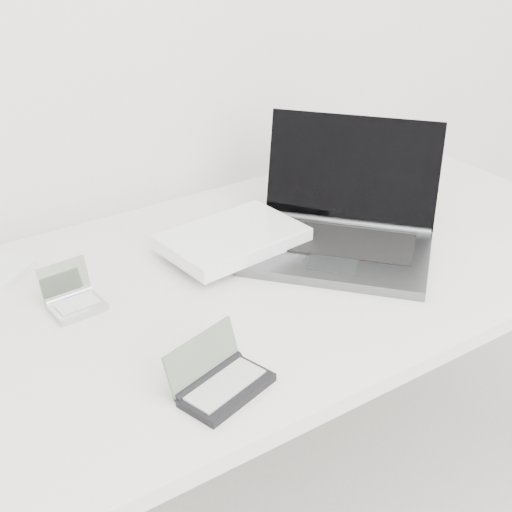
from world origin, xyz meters
TOP-DOWN VIEW (x-y plane):
  - desk at (0.00, 1.55)m, footprint 1.60×0.80m
  - laptop_large at (0.13, 1.57)m, footprint 0.59×0.49m
  - pda_silver at (-0.36, 1.63)m, footprint 0.10×0.10m
  - palmtop_charcoal at (-0.26, 1.28)m, footprint 0.17×0.14m

SIDE VIEW (x-z plane):
  - desk at x=0.00m, z-range 0.32..1.05m
  - palmtop_charcoal at x=-0.26m, z-range 0.71..0.79m
  - pda_silver at x=-0.36m, z-range 0.71..0.78m
  - laptop_large at x=0.13m, z-range 0.65..0.89m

